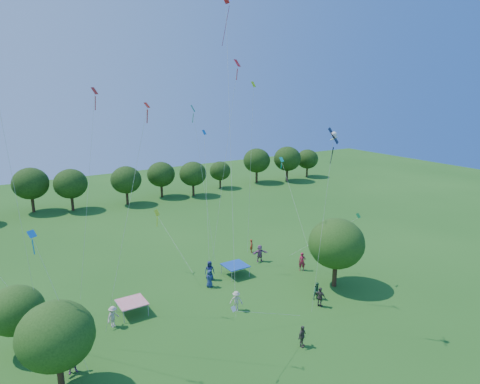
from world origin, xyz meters
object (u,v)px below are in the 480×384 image
object	(u,v)px
near_tree_west	(56,336)
red_high_kite	(228,64)
tent_red_stripe	(132,302)
pirate_kite	(333,139)
near_tree_east	(336,243)
near_tree_north	(16,310)
tent_blue	(235,265)

from	to	relation	value
near_tree_west	red_high_kite	distance (m)	22.11
tent_red_stripe	red_high_kite	size ratio (longest dim) A/B	0.09
tent_red_stripe	pirate_kite	distance (m)	20.50
near_tree_east	tent_red_stripe	world-z (taller)	near_tree_east
near_tree_north	tent_blue	distance (m)	19.54
near_tree_east	tent_red_stripe	size ratio (longest dim) A/B	2.96
near_tree_west	pirate_kite	world-z (taller)	pirate_kite
near_tree_west	tent_blue	distance (m)	19.71
pirate_kite	red_high_kite	xyz separation A→B (m)	(-3.65, 7.99, 5.15)
near_tree_west	near_tree_north	bearing A→B (deg)	105.85
near_tree_north	tent_red_stripe	world-z (taller)	near_tree_north
near_tree_east	red_high_kite	xyz separation A→B (m)	(-9.56, 3.07, 15.54)
near_tree_north	tent_blue	bearing A→B (deg)	7.65
tent_blue	red_high_kite	xyz separation A→B (m)	(-2.96, -3.80, 18.70)
near_tree_west	red_high_kite	size ratio (longest dim) A/B	0.25
red_high_kite	tent_red_stripe	bearing A→B (deg)	165.90
near_tree_west	tent_red_stripe	world-z (taller)	near_tree_west
near_tree_east	red_high_kite	distance (m)	18.50
near_tree_north	red_high_kite	world-z (taller)	red_high_kite
near_tree_east	tent_red_stripe	xyz separation A→B (m)	(-17.58, 5.08, -3.16)
red_high_kite	tent_blue	bearing A→B (deg)	52.14
tent_blue	red_high_kite	distance (m)	19.31
near_tree_west	tent_blue	world-z (taller)	near_tree_west
near_tree_west	near_tree_east	bearing A→B (deg)	3.71
near_tree_west	pirate_kite	xyz separation A→B (m)	(18.28, -3.36, 10.76)
tent_red_stripe	tent_blue	size ratio (longest dim) A/B	1.00
near_tree_west	pirate_kite	bearing A→B (deg)	-10.41
pirate_kite	near_tree_north	bearing A→B (deg)	155.21
near_tree_west	tent_red_stripe	bearing A→B (deg)	45.18
tent_blue	tent_red_stripe	bearing A→B (deg)	-170.75
near_tree_west	near_tree_east	xyz separation A→B (m)	(24.19, 1.57, 0.38)
near_tree_west	pirate_kite	size ratio (longest dim) A/B	0.42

